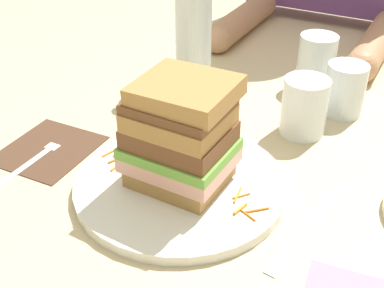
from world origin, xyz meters
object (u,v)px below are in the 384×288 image
(knife, at_px, (307,227))
(water_bottle, at_px, (193,9))
(sandwich, at_px, (181,135))
(napkin_dark, at_px, (49,149))
(empty_tumbler_1, at_px, (316,62))
(juice_glass, at_px, (304,109))
(empty_tumbler_0, at_px, (345,89))
(main_plate, at_px, (181,184))
(fork, at_px, (38,155))

(knife, relative_size, water_bottle, 0.70)
(sandwich, xyz_separation_m, knife, (0.17, 0.01, -0.08))
(napkin_dark, bearing_deg, empty_tumbler_1, 54.47)
(napkin_dark, distance_m, juice_glass, 0.39)
(juice_glass, distance_m, water_bottle, 0.28)
(empty_tumbler_1, bearing_deg, water_bottle, -162.63)
(empty_tumbler_0, height_order, empty_tumbler_1, empty_tumbler_1)
(main_plate, relative_size, fork, 1.69)
(knife, distance_m, empty_tumbler_1, 0.40)
(empty_tumbler_1, bearing_deg, knife, -73.93)
(sandwich, xyz_separation_m, napkin_dark, (-0.22, -0.01, -0.08))
(empty_tumbler_0, bearing_deg, juice_glass, -112.90)
(sandwich, relative_size, knife, 0.73)
(empty_tumbler_1, bearing_deg, napkin_dark, -125.53)
(fork, xyz_separation_m, juice_glass, (0.31, 0.25, 0.04))
(main_plate, bearing_deg, empty_tumbler_1, 80.75)
(sandwich, xyz_separation_m, fork, (-0.22, -0.04, -0.08))
(empty_tumbler_0, bearing_deg, knife, -82.91)
(knife, bearing_deg, juice_glass, 110.00)
(empty_tumbler_0, bearing_deg, empty_tumbler_1, 133.51)
(fork, distance_m, empty_tumbler_1, 0.51)
(main_plate, height_order, napkin_dark, main_plate)
(knife, distance_m, water_bottle, 0.47)
(fork, xyz_separation_m, water_bottle, (0.07, 0.35, 0.13))
(knife, relative_size, empty_tumbler_0, 2.31)
(empty_tumbler_1, bearing_deg, fork, -124.04)
(fork, relative_size, juice_glass, 1.83)
(fork, bearing_deg, knife, 5.92)
(fork, height_order, knife, fork)
(main_plate, height_order, juice_glass, juice_glass)
(napkin_dark, xyz_separation_m, juice_glass, (0.32, 0.23, 0.04))
(knife, bearing_deg, empty_tumbler_0, 97.09)
(water_bottle, distance_m, empty_tumbler_1, 0.24)
(fork, xyz_separation_m, knife, (0.39, 0.04, -0.00))
(fork, distance_m, water_bottle, 0.38)
(fork, bearing_deg, sandwich, 9.13)
(knife, height_order, juice_glass, juice_glass)
(juice_glass, xyz_separation_m, empty_tumbler_0, (0.04, 0.09, 0.00))
(sandwich, distance_m, empty_tumbler_0, 0.34)
(main_plate, relative_size, sandwich, 1.92)
(sandwich, height_order, napkin_dark, sandwich)
(juice_glass, relative_size, water_bottle, 0.32)
(knife, relative_size, empty_tumbler_1, 2.06)
(empty_tumbler_1, bearing_deg, juice_glass, -79.11)
(knife, bearing_deg, empty_tumbler_1, 106.07)
(juice_glass, xyz_separation_m, empty_tumbler_1, (-0.03, 0.17, 0.01))
(napkin_dark, height_order, knife, same)
(napkin_dark, height_order, fork, fork)
(sandwich, distance_m, knife, 0.19)
(water_bottle, xyz_separation_m, empty_tumbler_1, (0.22, 0.07, -0.08))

